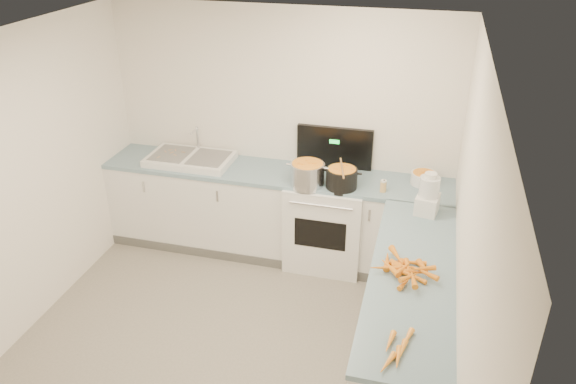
% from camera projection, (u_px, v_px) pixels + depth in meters
% --- Properties ---
extents(floor, '(3.50, 4.00, 0.00)m').
position_uv_depth(floor, '(218.00, 362.00, 4.56)').
color(floor, gray).
rests_on(floor, ground).
extents(ceiling, '(3.50, 4.00, 0.00)m').
position_uv_depth(ceiling, '(194.00, 55.00, 3.41)').
color(ceiling, white).
rests_on(ceiling, ground).
extents(wall_back, '(3.50, 0.00, 2.50)m').
position_uv_depth(wall_back, '(282.00, 132.00, 5.70)').
color(wall_back, white).
rests_on(wall_back, ground).
extents(wall_right, '(0.00, 4.00, 2.50)m').
position_uv_depth(wall_right, '(463.00, 267.00, 3.58)').
color(wall_right, white).
rests_on(wall_right, ground).
extents(counter_back, '(3.50, 0.62, 0.94)m').
position_uv_depth(counter_back, '(275.00, 213.00, 5.80)').
color(counter_back, white).
rests_on(counter_back, ground).
extents(counter_right, '(0.62, 2.20, 0.94)m').
position_uv_depth(counter_right, '(407.00, 324.00, 4.27)').
color(counter_right, white).
rests_on(counter_right, ground).
extents(stove, '(0.76, 0.65, 1.36)m').
position_uv_depth(stove, '(327.00, 220.00, 5.66)').
color(stove, white).
rests_on(stove, ground).
extents(sink, '(0.86, 0.52, 0.31)m').
position_uv_depth(sink, '(190.00, 159.00, 5.77)').
color(sink, white).
rests_on(sink, counter_back).
extents(steel_pot, '(0.37, 0.37, 0.24)m').
position_uv_depth(steel_pot, '(307.00, 175.00, 5.29)').
color(steel_pot, silver).
rests_on(steel_pot, stove).
extents(black_pot, '(0.35, 0.35, 0.21)m').
position_uv_depth(black_pot, '(342.00, 179.00, 5.24)').
color(black_pot, black).
rests_on(black_pot, stove).
extents(wooden_spoon, '(0.12, 0.43, 0.02)m').
position_uv_depth(wooden_spoon, '(342.00, 168.00, 5.19)').
color(wooden_spoon, '#AD7A47').
rests_on(wooden_spoon, black_pot).
extents(mixing_bowl, '(0.27, 0.27, 0.11)m').
position_uv_depth(mixing_bowl, '(424.00, 178.00, 5.32)').
color(mixing_bowl, white).
rests_on(mixing_bowl, counter_back).
extents(extract_bottle, '(0.04, 0.04, 0.09)m').
position_uv_depth(extract_bottle, '(384.00, 187.00, 5.18)').
color(extract_bottle, '#593319').
rests_on(extract_bottle, counter_back).
extents(spice_jar, '(0.06, 0.06, 0.10)m').
position_uv_depth(spice_jar, '(383.00, 187.00, 5.18)').
color(spice_jar, '#E5B266').
rests_on(spice_jar, counter_back).
extents(food_processor, '(0.22, 0.25, 0.37)m').
position_uv_depth(food_processor, '(428.00, 196.00, 4.78)').
color(food_processor, white).
rests_on(food_processor, counter_right).
extents(carrot_pile, '(0.49, 0.49, 0.08)m').
position_uv_depth(carrot_pile, '(406.00, 268.00, 4.05)').
color(carrot_pile, orange).
rests_on(carrot_pile, counter_right).
extents(peeled_carrots, '(0.19, 0.42, 0.04)m').
position_uv_depth(peeled_carrots, '(397.00, 350.00, 3.33)').
color(peeled_carrots, orange).
rests_on(peeled_carrots, counter_right).
extents(peelings, '(0.24, 0.26, 0.01)m').
position_uv_depth(peelings, '(172.00, 153.00, 5.82)').
color(peelings, tan).
rests_on(peelings, sink).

